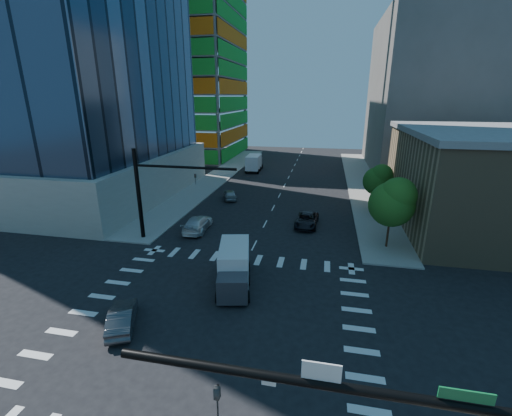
# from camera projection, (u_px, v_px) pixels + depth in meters

# --- Properties ---
(ground) EXTENTS (160.00, 160.00, 0.00)m
(ground) POSITION_uv_depth(u_px,v_px,m) (216.00, 321.00, 22.13)
(ground) COLOR black
(ground) RESTS_ON ground
(road_markings) EXTENTS (20.00, 20.00, 0.01)m
(road_markings) POSITION_uv_depth(u_px,v_px,m) (216.00, 321.00, 22.13)
(road_markings) COLOR silver
(road_markings) RESTS_ON ground
(sidewalk_ne) EXTENTS (5.00, 60.00, 0.15)m
(sidewalk_ne) POSITION_uv_depth(u_px,v_px,m) (362.00, 183.00, 56.96)
(sidewalk_ne) COLOR gray
(sidewalk_ne) RESTS_ON ground
(sidewalk_nw) EXTENTS (5.00, 60.00, 0.15)m
(sidewalk_nw) POSITION_uv_depth(u_px,v_px,m) (218.00, 176.00, 61.73)
(sidewalk_nw) COLOR gray
(sidewalk_nw) RESTS_ON ground
(construction_building) EXTENTS (25.16, 34.50, 70.60)m
(construction_building) POSITION_uv_depth(u_px,v_px,m) (181.00, 46.00, 77.35)
(construction_building) COLOR slate
(construction_building) RESTS_ON ground
(commercial_building) EXTENTS (20.50, 22.50, 10.60)m
(commercial_building) POSITION_uv_depth(u_px,v_px,m) (504.00, 181.00, 36.19)
(commercial_building) COLOR #8B7251
(commercial_building) RESTS_ON ground
(bg_building_ne) EXTENTS (24.00, 30.00, 28.00)m
(bg_building_ne) POSITION_uv_depth(u_px,v_px,m) (443.00, 95.00, 63.83)
(bg_building_ne) COLOR #5F5A55
(bg_building_ne) RESTS_ON ground
(signal_mast_nw) EXTENTS (10.20, 0.40, 9.00)m
(signal_mast_nw) POSITION_uv_depth(u_px,v_px,m) (152.00, 187.00, 33.03)
(signal_mast_nw) COLOR black
(signal_mast_nw) RESTS_ON sidewalk_nw
(tree_south) EXTENTS (4.16, 4.16, 6.82)m
(tree_south) POSITION_uv_depth(u_px,v_px,m) (394.00, 201.00, 31.21)
(tree_south) COLOR #382316
(tree_south) RESTS_ON sidewalk_ne
(tree_north) EXTENTS (3.54, 3.52, 5.78)m
(tree_north) POSITION_uv_depth(u_px,v_px,m) (379.00, 179.00, 42.54)
(tree_north) COLOR #382316
(tree_north) RESTS_ON sidewalk_ne
(car_nb_far) EXTENTS (2.61, 5.14, 1.39)m
(car_nb_far) POSITION_uv_depth(u_px,v_px,m) (307.00, 220.00, 38.10)
(car_nb_far) COLOR black
(car_nb_far) RESTS_ON ground
(car_sb_near) EXTENTS (2.46, 5.51, 1.57)m
(car_sb_near) POSITION_uv_depth(u_px,v_px,m) (198.00, 223.00, 36.81)
(car_sb_near) COLOR white
(car_sb_near) RESTS_ON ground
(car_sb_mid) EXTENTS (3.03, 4.43, 1.40)m
(car_sb_mid) POSITION_uv_depth(u_px,v_px,m) (230.00, 194.00, 48.01)
(car_sb_mid) COLOR #93969A
(car_sb_mid) RESTS_ON ground
(car_sb_cross) EXTENTS (3.05, 4.39, 1.37)m
(car_sb_cross) POSITION_uv_depth(u_px,v_px,m) (122.00, 317.00, 21.35)
(car_sb_cross) COLOR #47484C
(car_sb_cross) RESTS_ON ground
(box_truck_near) EXTENTS (3.55, 6.02, 2.96)m
(box_truck_near) POSITION_uv_depth(u_px,v_px,m) (234.00, 271.00, 25.72)
(box_truck_near) COLOR black
(box_truck_near) RESTS_ON ground
(box_truck_far) EXTENTS (2.79, 6.13, 3.17)m
(box_truck_far) POSITION_uv_depth(u_px,v_px,m) (254.00, 164.00, 66.18)
(box_truck_far) COLOR black
(box_truck_far) RESTS_ON ground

